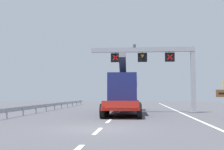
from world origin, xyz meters
TOP-DOWN VIEW (x-y plane):
  - ground at (0.00, 0.00)m, footprint 112.00×112.00m
  - lane_markings at (0.16, 14.71)m, footprint 0.20×44.03m
  - edge_line_right at (6.20, 12.00)m, footprint 0.20×63.00m
  - overhead_lane_gantry at (3.98, 13.85)m, footprint 10.43×0.90m
  - heavy_haul_truck_red at (0.74, 13.68)m, footprint 3.19×14.10m
  - guardrail_left at (-7.47, 16.16)m, footprint 0.13×36.33m

SIDE VIEW (x-z plane):
  - ground at x=0.00m, z-range 0.00..0.00m
  - edge_line_right at x=6.20m, z-range 0.00..0.01m
  - lane_markings at x=0.16m, z-range 0.00..0.01m
  - guardrail_left at x=-7.47m, z-range 0.18..0.94m
  - heavy_haul_truck_red at x=0.74m, z-range -0.66..4.64m
  - overhead_lane_gantry at x=3.98m, z-range 1.77..8.49m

